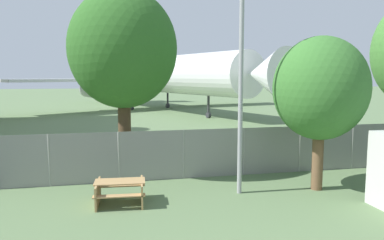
{
  "coord_description": "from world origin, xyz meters",
  "views": [
    {
      "loc": [
        -2.78,
        -4.83,
        4.13
      ],
      "look_at": [
        1.0,
        12.61,
        2.0
      ],
      "focal_mm": 35.0,
      "sensor_mm": 36.0,
      "label": 1
    }
  ],
  "objects_px": {
    "airplane": "(155,75)",
    "tree_left_of_cabin": "(123,49)",
    "tree_far_right": "(320,89)",
    "picnic_bench_near_cabin": "(120,190)"
  },
  "relations": [
    {
      "from": "airplane",
      "to": "tree_far_right",
      "type": "height_order",
      "value": "airplane"
    },
    {
      "from": "airplane",
      "to": "tree_left_of_cabin",
      "type": "bearing_deg",
      "value": -30.67
    },
    {
      "from": "picnic_bench_near_cabin",
      "to": "tree_far_right",
      "type": "distance_m",
      "value": 7.73
    },
    {
      "from": "tree_left_of_cabin",
      "to": "tree_far_right",
      "type": "height_order",
      "value": "tree_left_of_cabin"
    },
    {
      "from": "airplane",
      "to": "tree_left_of_cabin",
      "type": "distance_m",
      "value": 30.1
    },
    {
      "from": "picnic_bench_near_cabin",
      "to": "tree_far_right",
      "type": "height_order",
      "value": "tree_far_right"
    },
    {
      "from": "airplane",
      "to": "tree_left_of_cabin",
      "type": "xyz_separation_m",
      "value": [
        -4.7,
        -29.71,
        0.99
      ]
    },
    {
      "from": "tree_left_of_cabin",
      "to": "tree_far_right",
      "type": "bearing_deg",
      "value": -29.04
    },
    {
      "from": "tree_left_of_cabin",
      "to": "tree_far_right",
      "type": "xyz_separation_m",
      "value": [
        6.72,
        -3.73,
        -1.53
      ]
    },
    {
      "from": "airplane",
      "to": "picnic_bench_near_cabin",
      "type": "relative_size",
      "value": 23.74
    }
  ]
}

